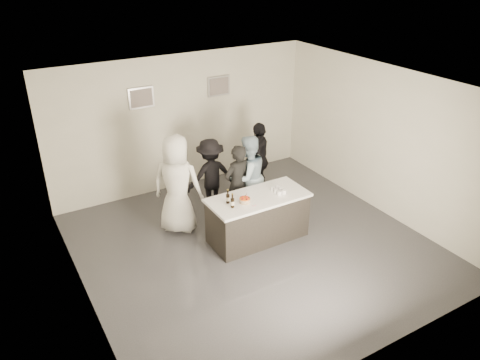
{
  "coord_description": "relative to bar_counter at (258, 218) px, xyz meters",
  "views": [
    {
      "loc": [
        -3.87,
        -6.09,
        4.96
      ],
      "look_at": [
        0.0,
        0.5,
        1.15
      ],
      "focal_mm": 35.0,
      "sensor_mm": 36.0,
      "label": 1
    }
  ],
  "objects": [
    {
      "name": "floor",
      "position": [
        -0.2,
        -0.19,
        -0.45
      ],
      "size": [
        6.0,
        6.0,
        0.0
      ],
      "primitive_type": "plane",
      "color": "#3D3D42",
      "rests_on": "ground"
    },
    {
      "name": "ceiling",
      "position": [
        -0.2,
        -0.19,
        2.55
      ],
      "size": [
        6.0,
        6.0,
        0.0
      ],
      "primitive_type": "plane",
      "rotation": [
        3.14,
        0.0,
        0.0
      ],
      "color": "white"
    },
    {
      "name": "wall_back",
      "position": [
        -0.2,
        2.81,
        1.05
      ],
      "size": [
        6.0,
        0.04,
        3.0
      ],
      "primitive_type": "cube",
      "color": "silver",
      "rests_on": "ground"
    },
    {
      "name": "wall_front",
      "position": [
        -0.2,
        -3.19,
        1.05
      ],
      "size": [
        6.0,
        0.04,
        3.0
      ],
      "primitive_type": "cube",
      "color": "silver",
      "rests_on": "ground"
    },
    {
      "name": "wall_left",
      "position": [
        -3.2,
        -0.19,
        1.05
      ],
      "size": [
        0.04,
        6.0,
        3.0
      ],
      "primitive_type": "cube",
      "color": "silver",
      "rests_on": "ground"
    },
    {
      "name": "wall_right",
      "position": [
        2.8,
        -0.19,
        1.05
      ],
      "size": [
        0.04,
        6.0,
        3.0
      ],
      "primitive_type": "cube",
      "color": "silver",
      "rests_on": "ground"
    },
    {
      "name": "picture_left",
      "position": [
        -1.1,
        2.78,
        1.75
      ],
      "size": [
        0.54,
        0.04,
        0.44
      ],
      "primitive_type": "cube",
      "color": "#B2B2B7",
      "rests_on": "wall_back"
    },
    {
      "name": "picture_right",
      "position": [
        0.7,
        2.78,
        1.75
      ],
      "size": [
        0.54,
        0.04,
        0.44
      ],
      "primitive_type": "cube",
      "color": "#B2B2B7",
      "rests_on": "wall_back"
    },
    {
      "name": "bar_counter",
      "position": [
        0.0,
        0.0,
        0.0
      ],
      "size": [
        1.86,
        0.86,
        0.9
      ],
      "primitive_type": "cube",
      "color": "white",
      "rests_on": "ground"
    },
    {
      "name": "cake",
      "position": [
        -0.33,
        -0.07,
        0.49
      ],
      "size": [
        0.19,
        0.19,
        0.08
      ],
      "primitive_type": "cylinder",
      "color": "orange",
      "rests_on": "bar_counter"
    },
    {
      "name": "beer_bottle_a",
      "position": [
        -0.59,
        0.07,
        0.58
      ],
      "size": [
        0.07,
        0.07,
        0.26
      ],
      "primitive_type": "cylinder",
      "color": "black",
      "rests_on": "bar_counter"
    },
    {
      "name": "beer_bottle_b",
      "position": [
        -0.6,
        -0.11,
        0.58
      ],
      "size": [
        0.07,
        0.07,
        0.26
      ],
      "primitive_type": "cylinder",
      "color": "black",
      "rests_on": "bar_counter"
    },
    {
      "name": "tumbler_cluster",
      "position": [
        0.42,
        -0.04,
        0.49
      ],
      "size": [
        0.19,
        0.3,
        0.08
      ],
      "primitive_type": "cube",
      "color": "#CD6C13",
      "rests_on": "bar_counter"
    },
    {
      "name": "candles",
      "position": [
        -0.23,
        -0.25,
        0.45
      ],
      "size": [
        0.24,
        0.08,
        0.01
      ],
      "primitive_type": "cube",
      "color": "pink",
      "rests_on": "bar_counter"
    },
    {
      "name": "person_main_black",
      "position": [
        -0.03,
        0.72,
        0.38
      ],
      "size": [
        0.66,
        0.49,
        1.65
      ],
      "primitive_type": "imported",
      "rotation": [
        0.0,
        0.0,
        3.31
      ],
      "color": "black",
      "rests_on": "ground"
    },
    {
      "name": "person_main_blue",
      "position": [
        0.29,
        0.85,
        0.41
      ],
      "size": [
        0.92,
        0.76,
        1.73
      ],
      "primitive_type": "imported",
      "rotation": [
        0.0,
        0.0,
        3.27
      ],
      "color": "#9AB7CA",
      "rests_on": "ground"
    },
    {
      "name": "person_guest_left",
      "position": [
        -1.13,
        1.06,
        0.52
      ],
      "size": [
        1.12,
        1.09,
        1.94
      ],
      "primitive_type": "imported",
      "rotation": [
        0.0,
        0.0,
        2.43
      ],
      "color": "white",
      "rests_on": "ground"
    },
    {
      "name": "person_guest_right",
      "position": [
        0.98,
        1.5,
        0.39
      ],
      "size": [
        0.99,
        0.99,
        1.68
      ],
      "primitive_type": "imported",
      "rotation": [
        0.0,
        0.0,
        3.93
      ],
      "color": "black",
      "rests_on": "ground"
    },
    {
      "name": "person_guest_back",
      "position": [
        -0.23,
        1.46,
        0.33
      ],
      "size": [
        1.02,
        0.59,
        1.56
      ],
      "primitive_type": "imported",
      "rotation": [
        0.0,
        0.0,
        3.13
      ],
      "color": "black",
      "rests_on": "ground"
    }
  ]
}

